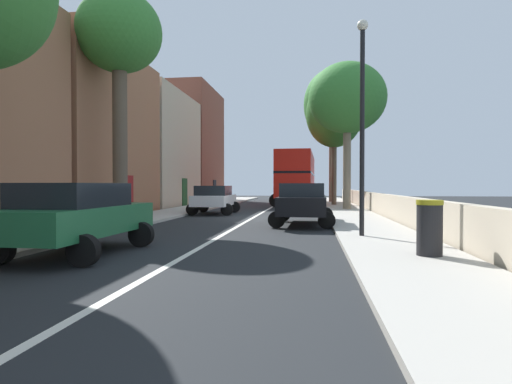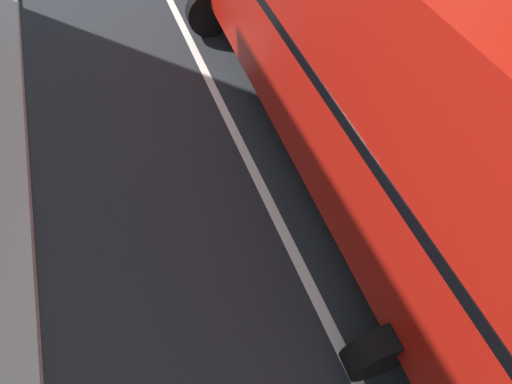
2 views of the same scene
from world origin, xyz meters
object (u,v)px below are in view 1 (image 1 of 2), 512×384
parked_car_black_right_1 (303,201)px  street_tree_right_5 (347,99)px  street_tree_right_3 (331,105)px  street_tree_left_4 (119,38)px  parked_car_green_left_0 (77,214)px  street_tree_right_1 (334,114)px  litter_bin_right (430,228)px  double_decker_bus (297,176)px  lamppost_right (362,110)px  parked_car_white_left_3 (214,198)px

parked_car_black_right_1 → street_tree_right_5: (2.53, 9.73, 6.02)m
street_tree_right_3 → street_tree_left_4: bearing=-114.8°
parked_car_green_left_0 → parked_car_black_right_1: 9.29m
street_tree_right_1 → street_tree_left_4: street_tree_left_4 is taller
parked_car_black_right_1 → street_tree_right_5: size_ratio=0.51×
parked_car_black_right_1 → street_tree_left_4: (-7.71, -0.02, 6.85)m
parked_car_black_right_1 → litter_bin_right: 8.09m
double_decker_bus → parked_car_green_left_0: size_ratio=2.63×
parked_car_green_left_0 → double_decker_bus: bearing=80.4°
double_decker_bus → street_tree_right_5: 9.25m
street_tree_left_4 → lamppost_right: size_ratio=1.53×
parked_car_green_left_0 → litter_bin_right: 7.81m
parked_car_white_left_3 → street_tree_right_1: bearing=53.8°
double_decker_bus → lamppost_right: lamppost_right is taller
parked_car_green_left_0 → lamppost_right: (6.80, 3.60, 2.86)m
street_tree_right_1 → lamppost_right: 19.86m
double_decker_bus → parked_car_black_right_1: bearing=-87.3°
double_decker_bus → lamppost_right: 21.46m
parked_car_black_right_1 → litter_bin_right: (2.80, -7.59, -0.24)m
parked_car_black_right_1 → litter_bin_right: parked_car_black_right_1 is taller
litter_bin_right → street_tree_right_1: bearing=91.9°
street_tree_right_1 → litter_bin_right: street_tree_right_1 is taller
parked_car_white_left_3 → street_tree_right_1: size_ratio=0.43×
double_decker_bus → parked_car_green_left_0: (-4.20, -24.85, -1.41)m
litter_bin_right → parked_car_black_right_1: bearing=110.3°
parked_car_green_left_0 → street_tree_right_1: 24.99m
street_tree_right_5 → lamppost_right: street_tree_right_5 is taller
street_tree_right_1 → parked_car_green_left_0: bearing=-106.9°
double_decker_bus → lamppost_right: size_ratio=1.82×
parked_car_green_left_0 → street_tree_right_1: bearing=73.1°
double_decker_bus → litter_bin_right: bearing=-81.7°
parked_car_white_left_3 → lamppost_right: bearing=-55.7°
street_tree_left_4 → litter_bin_right: (10.51, -7.57, -7.09)m
street_tree_left_4 → street_tree_right_5: (10.24, 9.75, -0.83)m
street_tree_right_3 → lamppost_right: bearing=-90.7°
street_tree_right_5 → litter_bin_right: (0.27, -17.32, -6.26)m
street_tree_right_3 → street_tree_left_4: 23.40m
street_tree_left_4 → street_tree_right_5: 14.16m
parked_car_white_left_3 → street_tree_right_3: street_tree_right_3 is taller
parked_car_green_left_0 → street_tree_right_5: size_ratio=0.48×
parked_car_black_right_1 → double_decker_bus: bearing=92.7°
street_tree_right_3 → lamppost_right: size_ratio=1.88×
street_tree_right_1 → street_tree_right_5: 5.65m
street_tree_right_5 → lamppost_right: size_ratio=1.44×
street_tree_right_5 → litter_bin_right: size_ratio=7.77×
street_tree_right_1 → lamppost_right: street_tree_right_1 is taller
parked_car_green_left_0 → parked_car_black_right_1: (5.00, 7.83, 0.01)m
litter_bin_right → street_tree_right_5: bearing=90.9°
street_tree_right_3 → street_tree_right_5: street_tree_right_3 is taller
street_tree_right_5 → lamppost_right: 14.34m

